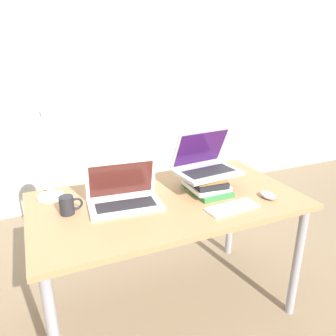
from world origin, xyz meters
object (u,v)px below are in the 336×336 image
object	(u,v)px
mouse	(268,195)
mug	(68,205)
laptop_left	(124,196)
book_stack	(206,183)
laptop_on_books	(205,164)
wireless_keyboard	(232,208)
desk_lamp	(54,114)

from	to	relation	value
mouse	mug	size ratio (longest dim) A/B	0.90
laptop_left	book_stack	distance (m)	0.48
mug	book_stack	bearing A→B (deg)	-2.76
laptop_on_books	laptop_left	bearing A→B (deg)	-178.79
wireless_keyboard	desk_lamp	bearing A→B (deg)	148.34
laptop_on_books	wireless_keyboard	xyz separation A→B (m)	(0.01, -0.28, -0.15)
wireless_keyboard	mouse	distance (m)	0.26
book_stack	laptop_on_books	distance (m)	0.11
book_stack	desk_lamp	xyz separation A→B (m)	(-0.77, 0.23, 0.42)
book_stack	wireless_keyboard	xyz separation A→B (m)	(0.01, -0.25, -0.04)
book_stack	wireless_keyboard	distance (m)	0.25
book_stack	mouse	xyz separation A→B (m)	(0.27, -0.22, -0.03)
mouse	mug	bearing A→B (deg)	166.21
laptop_left	book_stack	bearing A→B (deg)	-2.89
laptop_on_books	mug	distance (m)	0.78
laptop_left	laptop_on_books	world-z (taller)	laptop_on_books
laptop_left	wireless_keyboard	size ratio (longest dim) A/B	1.36
laptop_left	mouse	distance (m)	0.79
laptop_left	wireless_keyboard	xyz separation A→B (m)	(0.50, -0.27, -0.04)
book_stack	wireless_keyboard	world-z (taller)	book_stack
laptop_left	laptop_on_books	distance (m)	0.50
laptop_left	book_stack	world-z (taller)	laptop_left
desk_lamp	laptop_left	bearing A→B (deg)	-36.27
mug	desk_lamp	xyz separation A→B (m)	(0.00, 0.20, 0.42)
mouse	mug	world-z (taller)	mug
book_stack	desk_lamp	distance (m)	0.90
laptop_left	book_stack	xyz separation A→B (m)	(0.48, -0.02, 0.00)
laptop_on_books	mug	xyz separation A→B (m)	(-0.78, 0.00, -0.11)
wireless_keyboard	mug	xyz separation A→B (m)	(-0.78, 0.29, 0.04)
mouse	desk_lamp	distance (m)	1.22
mouse	laptop_on_books	bearing A→B (deg)	135.95
book_stack	mouse	bearing A→B (deg)	-38.94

